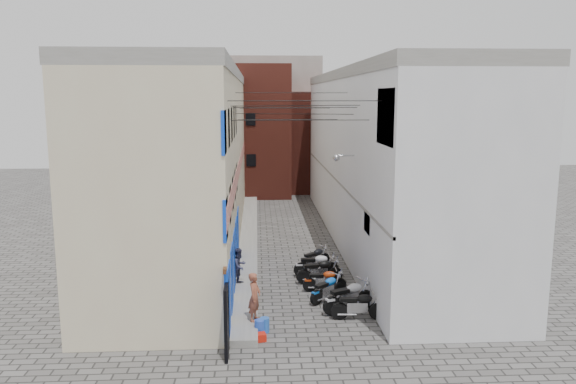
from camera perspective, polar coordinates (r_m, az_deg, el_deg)
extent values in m
plane|color=#524F4D|center=(18.00, 2.22, -15.43)|extent=(90.00, 90.00, 0.00)
cube|color=gray|center=(30.18, -4.01, -4.76)|extent=(0.90, 26.00, 0.25)
cube|color=beige|center=(29.62, -9.82, 2.97)|extent=(5.00, 26.00, 8.50)
cube|color=#DE897D|center=(29.47, -5.05, 2.55)|extent=(0.10, 26.00, 0.80)
cube|color=blue|center=(22.07, -5.57, -7.05)|extent=(0.12, 10.20, 2.40)
cube|color=blue|center=(21.28, -5.80, 3.32)|extent=(0.10, 10.20, 4.00)
cube|color=gray|center=(29.44, -10.08, 11.70)|extent=(5.10, 26.00, 0.50)
cube|color=black|center=(17.15, -6.25, -12.79)|extent=(0.10, 1.20, 2.20)
cube|color=silver|center=(30.15, 9.44, 3.10)|extent=(5.00, 26.00, 8.50)
cube|color=blue|center=(18.21, 10.00, 7.53)|extent=(0.10, 2.40, 1.80)
cube|color=white|center=(21.16, 8.18, -3.08)|extent=(0.08, 1.00, 0.70)
cylinder|color=#B2B2B7|center=(23.65, 5.90, 3.71)|extent=(0.80, 0.06, 0.06)
sphere|color=#B2B2B7|center=(23.60, 4.94, 3.47)|extent=(0.28, 0.28, 0.28)
cube|color=gray|center=(29.98, 9.68, 11.67)|extent=(5.10, 26.00, 0.50)
cube|color=gray|center=(29.82, 4.78, 1.47)|extent=(0.10, 26.00, 0.12)
cube|color=maroon|center=(44.30, -3.76, 6.24)|extent=(6.00, 6.00, 10.00)
cube|color=maroon|center=(46.59, 2.46, 5.19)|extent=(5.00, 6.00, 8.00)
cube|color=gray|center=(50.29, -1.41, 7.24)|extent=(8.00, 5.00, 11.00)
cube|color=black|center=(41.95, -1.01, 0.85)|extent=(2.00, 0.30, 2.40)
cylinder|color=black|center=(18.29, 1.78, 9.24)|extent=(5.20, 0.02, 0.02)
cylinder|color=black|center=(20.30, 1.28, 7.31)|extent=(5.20, 0.02, 0.02)
cylinder|color=black|center=(22.78, 0.79, 8.58)|extent=(5.20, 0.02, 0.02)
cylinder|color=black|center=(25.27, 0.39, 10.05)|extent=(5.20, 0.02, 0.02)
cylinder|color=black|center=(28.29, 0.00, 7.37)|extent=(5.20, 0.02, 0.02)
cylinder|color=black|center=(31.27, -0.31, 8.51)|extent=(5.20, 0.02, 0.02)
cylinder|color=black|center=(21.29, 1.07, 8.77)|extent=(5.65, 2.07, 0.02)
cylinder|color=black|center=(24.29, 0.54, 7.94)|extent=(5.80, 1.58, 0.02)
imported|color=#984F37|center=(18.98, -3.42, -10.58)|extent=(0.57, 0.69, 1.64)
imported|color=#34354E|center=(22.59, -4.97, -7.50)|extent=(0.87, 0.90, 1.46)
cylinder|color=blue|center=(18.75, -2.93, -13.56)|extent=(0.31, 0.31, 0.49)
cylinder|color=blue|center=(18.92, -2.39, -13.34)|extent=(0.38, 0.38, 0.49)
cube|color=red|center=(18.34, -2.92, -14.51)|extent=(0.45, 0.38, 0.25)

